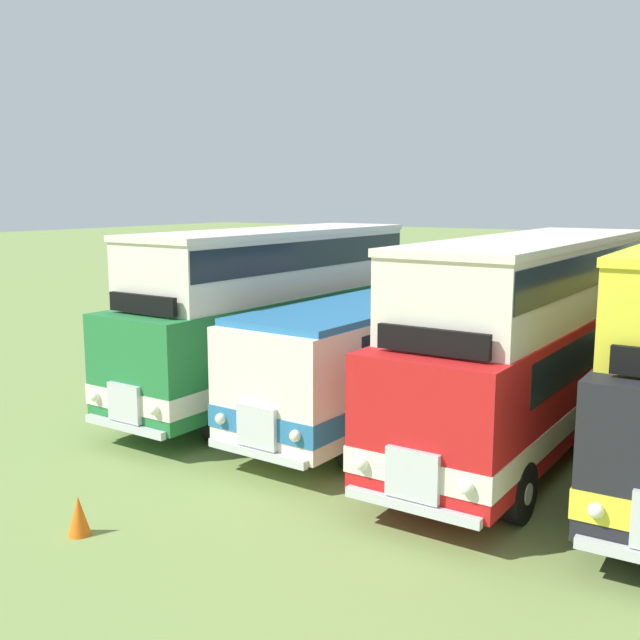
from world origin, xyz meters
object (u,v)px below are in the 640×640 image
object	(u,v)px
bus_first_in_row	(274,307)
bus_second_in_row	(395,347)
bus_third_in_row	(531,334)
cone_near_end	(79,516)

from	to	relation	value
bus_first_in_row	bus_second_in_row	distance (m)	3.47
bus_second_in_row	bus_third_in_row	size ratio (longest dim) A/B	0.97
bus_first_in_row	bus_second_in_row	xyz separation A→B (m)	(3.38, 0.35, -0.71)
bus_third_in_row	bus_second_in_row	bearing A→B (deg)	174.65
bus_first_in_row	cone_near_end	world-z (taller)	bus_first_in_row
bus_first_in_row	bus_third_in_row	bearing A→B (deg)	0.27
bus_second_in_row	bus_third_in_row	bearing A→B (deg)	-5.35
bus_second_in_row	cone_near_end	distance (m)	8.66
bus_first_in_row	cone_near_end	xyz separation A→B (m)	(2.23, -8.12, -2.14)
cone_near_end	bus_third_in_row	bearing A→B (deg)	60.93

